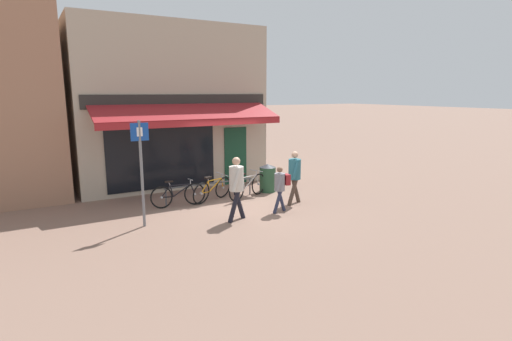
{
  "coord_description": "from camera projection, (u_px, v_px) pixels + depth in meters",
  "views": [
    {
      "loc": [
        -5.54,
        -10.26,
        3.37
      ],
      "look_at": [
        0.36,
        -0.04,
        1.05
      ],
      "focal_mm": 28.0,
      "sensor_mm": 36.0,
      "label": 1
    }
  ],
  "objects": [
    {
      "name": "shop_front",
      "position": [
        168.0,
        106.0,
        14.75
      ],
      "size": [
        6.72,
        4.44,
        5.74
      ],
      "color": "tan",
      "rests_on": "ground_plane"
    },
    {
      "name": "pedestrian_child",
      "position": [
        281.0,
        184.0,
        11.28
      ],
      "size": [
        0.56,
        0.4,
        1.33
      ],
      "rotation": [
        0.0,
        0.0,
        2.95
      ],
      "color": "#282D47",
      "rests_on": "ground_plane"
    },
    {
      "name": "bicycle_black",
      "position": [
        178.0,
        195.0,
        11.94
      ],
      "size": [
        1.67,
        0.52,
        0.82
      ],
      "rotation": [
        -0.12,
        0.0,
        -0.1
      ],
      "color": "black",
      "rests_on": "ground_plane"
    },
    {
      "name": "bicycle_orange",
      "position": [
        212.0,
        189.0,
        12.5
      ],
      "size": [
        1.61,
        0.78,
        0.86
      ],
      "rotation": [
        0.14,
        0.0,
        0.4
      ],
      "color": "black",
      "rests_on": "ground_plane"
    },
    {
      "name": "bike_rack_rail",
      "position": [
        210.0,
        186.0,
        12.57
      ],
      "size": [
        2.97,
        0.04,
        0.57
      ],
      "color": "#47494F",
      "rests_on": "ground_plane"
    },
    {
      "name": "parking_sign",
      "position": [
        141.0,
        163.0,
        9.9
      ],
      "size": [
        0.44,
        0.07,
        2.7
      ],
      "color": "slate",
      "rests_on": "ground_plane"
    },
    {
      "name": "ground_plane",
      "position": [
        245.0,
        205.0,
        12.09
      ],
      "size": [
        160.0,
        160.0,
        0.0
      ],
      "primitive_type": "plane",
      "color": "#846656"
    },
    {
      "name": "litter_bin",
      "position": [
        268.0,
        178.0,
        13.69
      ],
      "size": [
        0.56,
        0.56,
        0.96
      ],
      "color": "#23472D",
      "rests_on": "ground_plane"
    },
    {
      "name": "pedestrian_adult",
      "position": [
        295.0,
        172.0,
        12.08
      ],
      "size": [
        0.6,
        0.56,
        1.64
      ],
      "rotation": [
        0.0,
        0.0,
        3.03
      ],
      "color": "#47382D",
      "rests_on": "ground_plane"
    },
    {
      "name": "bicycle_silver",
      "position": [
        248.0,
        186.0,
        12.88
      ],
      "size": [
        1.72,
        0.77,
        0.85
      ],
      "rotation": [
        0.01,
        0.0,
        0.38
      ],
      "color": "black",
      "rests_on": "ground_plane"
    },
    {
      "name": "pedestrian_second_adult",
      "position": [
        236.0,
        182.0,
        10.5
      ],
      "size": [
        0.62,
        0.58,
        1.73
      ],
      "rotation": [
        0.0,
        0.0,
        3.06
      ],
      "color": "black",
      "rests_on": "ground_plane"
    }
  ]
}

